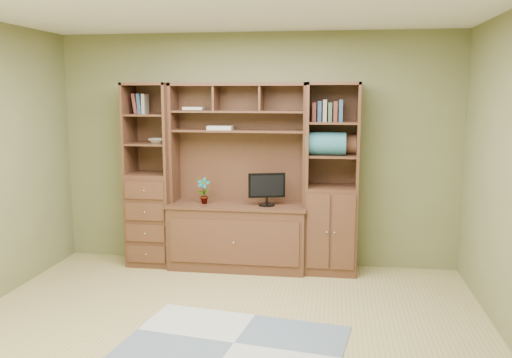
% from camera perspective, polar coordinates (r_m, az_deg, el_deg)
% --- Properties ---
extents(room, '(4.60, 4.10, 2.64)m').
position_cam_1_polar(room, '(4.16, -4.09, 0.18)').
color(room, tan).
rests_on(room, ground).
extents(center_hutch, '(1.54, 0.53, 2.05)m').
position_cam_1_polar(center_hutch, '(5.92, -1.97, 0.15)').
color(center_hutch, '#4A2A1A').
rests_on(center_hutch, ground).
extents(left_tower, '(0.50, 0.45, 2.05)m').
position_cam_1_polar(left_tower, '(6.21, -11.01, 0.42)').
color(left_tower, '#4A2A1A').
rests_on(left_tower, ground).
extents(right_tower, '(0.55, 0.45, 2.05)m').
position_cam_1_polar(right_tower, '(5.86, 8.01, -0.02)').
color(right_tower, '#4A2A1A').
rests_on(right_tower, ground).
extents(rug, '(1.83, 1.36, 0.01)m').
position_cam_1_polar(rug, '(4.42, -2.33, -16.90)').
color(rug, gray).
rests_on(rug, ground).
extents(monitor, '(0.43, 0.28, 0.49)m').
position_cam_1_polar(monitor, '(5.84, 1.14, -0.45)').
color(monitor, black).
rests_on(monitor, center_hutch).
extents(orchid, '(0.15, 0.10, 0.29)m').
position_cam_1_polar(orchid, '(5.99, -5.54, -1.24)').
color(orchid, '#9E4435').
rests_on(orchid, center_hutch).
extents(magazines, '(0.27, 0.20, 0.04)m').
position_cam_1_polar(magazines, '(5.98, -3.76, 5.41)').
color(magazines, '#BEB5A2').
rests_on(magazines, center_hutch).
extents(bowl, '(0.19, 0.19, 0.05)m').
position_cam_1_polar(bowl, '(6.14, -10.33, 3.99)').
color(bowl, beige).
rests_on(bowl, left_tower).
extents(blanket_teal, '(0.42, 0.24, 0.24)m').
position_cam_1_polar(blanket_teal, '(5.76, 7.36, 3.72)').
color(blanket_teal, '#28616A').
rests_on(blanket_teal, right_tower).
extents(blanket_red, '(0.38, 0.21, 0.21)m').
position_cam_1_polar(blanket_red, '(5.89, 8.97, 3.64)').
color(blanket_red, brown).
rests_on(blanket_red, right_tower).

